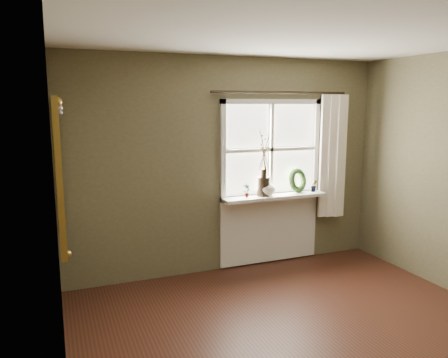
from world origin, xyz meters
TOP-DOWN VIEW (x-y plane):
  - ceiling at (0.00, 0.00)m, footprint 4.50×4.50m
  - wall_back at (0.00, 2.30)m, footprint 4.00×0.10m
  - wall_left at (-2.05, 0.00)m, footprint 0.10×4.50m
  - window_frame at (0.55, 2.23)m, footprint 1.36×0.06m
  - window_sill at (0.55, 2.12)m, footprint 1.36×0.26m
  - window_apron at (0.55, 2.23)m, footprint 1.36×0.04m
  - dark_jug at (0.40, 2.12)m, footprint 0.19×0.19m
  - cream_vase at (0.44, 2.12)m, footprint 0.26×0.26m
  - wreath at (0.91, 2.16)m, footprint 0.35×0.25m
  - potted_plant_left at (0.17, 2.12)m, footprint 0.10×0.07m
  - potted_plant_right at (1.13, 2.12)m, footprint 0.10×0.08m
  - curtain at (1.39, 2.13)m, footprint 0.36×0.12m
  - curtain_rod at (0.65, 2.17)m, footprint 1.84×0.03m
  - gilt_mirror at (-1.96, 1.61)m, footprint 0.10×1.13m

SIDE VIEW (x-z plane):
  - window_apron at x=0.55m, z-range 0.02..0.90m
  - window_sill at x=0.55m, z-range 0.88..0.92m
  - potted_plant_right at x=1.13m, z-range 0.92..1.08m
  - potted_plant_left at x=0.17m, z-range 0.92..1.09m
  - cream_vase at x=0.44m, z-range 0.92..1.15m
  - dark_jug at x=0.40m, z-range 0.92..1.16m
  - wreath at x=0.91m, z-range 0.88..1.21m
  - wall_back at x=0.00m, z-range 0.00..2.60m
  - wall_left at x=-2.05m, z-range 0.00..2.60m
  - curtain at x=1.39m, z-range 0.57..2.16m
  - gilt_mirror at x=-1.96m, z-range 0.76..2.11m
  - window_frame at x=0.55m, z-range 0.86..2.10m
  - curtain_rod at x=0.65m, z-range 2.16..2.20m
  - ceiling at x=0.00m, z-range 2.60..2.60m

